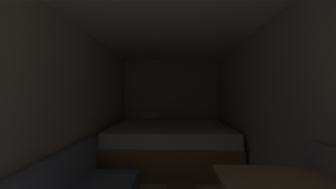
# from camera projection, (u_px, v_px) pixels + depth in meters

# --- Properties ---
(wall_back) EXTENTS (2.34, 0.05, 2.12)m
(wall_back) POSITION_uv_depth(u_px,v_px,m) (171.00, 103.00, 4.61)
(wall_back) COLOR beige
(wall_back) RESTS_ON ground
(wall_left) EXTENTS (0.05, 4.70, 2.12)m
(wall_left) POSITION_uv_depth(u_px,v_px,m) (75.00, 113.00, 2.25)
(wall_left) COLOR beige
(wall_left) RESTS_ON ground
(wall_right) EXTENTS (0.05, 4.70, 2.12)m
(wall_right) POSITION_uv_depth(u_px,v_px,m) (268.00, 113.00, 2.22)
(wall_right) COLOR beige
(wall_right) RESTS_ON ground
(ceiling_slab) EXTENTS (2.34, 4.70, 0.05)m
(ceiling_slab) POSITION_uv_depth(u_px,v_px,m) (171.00, 21.00, 2.24)
(ceiling_slab) COLOR white
(ceiling_slab) RESTS_ON wall_left
(bed) EXTENTS (2.12, 1.86, 0.90)m
(bed) POSITION_uv_depth(u_px,v_px,m) (170.00, 142.00, 3.61)
(bed) COLOR #9E7247
(bed) RESTS_ON ground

